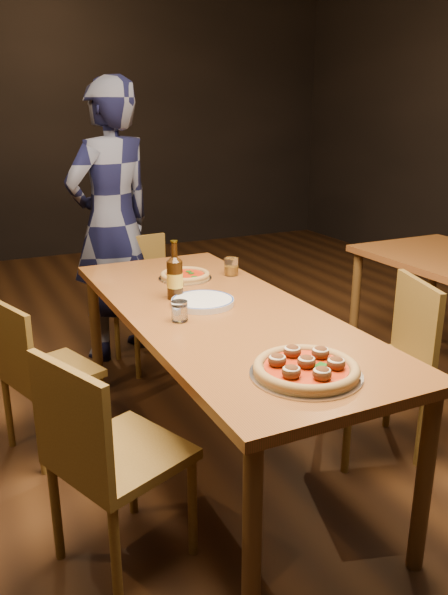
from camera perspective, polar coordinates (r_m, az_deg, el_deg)
name	(u,v)px	position (r m, az deg, el deg)	size (l,w,h in m)	color
ground	(219,457)	(2.89, -0.45, -15.40)	(9.00, 9.00, 0.00)	black
room_shell	(218,36)	(2.43, -0.57, 24.34)	(9.00, 9.00, 9.00)	black
table_main	(219,325)	(2.58, -0.49, -2.69)	(0.80, 2.00, 0.75)	brown
chair_main_nw	(121,453)	(2.14, -10.08, -14.84)	(0.41, 0.41, 0.87)	brown
chair_main_sw	(51,371)	(2.89, -16.62, -6.94)	(0.38, 0.38, 0.81)	brown
chair_main_e	(373,365)	(2.84, 14.48, -6.42)	(0.41, 0.41, 0.89)	brown
chair_end	(150,301)	(3.73, -7.28, -0.36)	(0.40, 0.40, 0.85)	brown
pizza_meatball	(306,368)	(1.94, 8.08, -6.89)	(0.38, 0.38, 0.07)	#B7B7BF
pizza_margherita	(185,275)	(3.02, -3.84, 2.19)	(0.28, 0.28, 0.04)	#B7B7BF
plate_stack	(203,302)	(2.61, -2.10, -0.43)	(0.28, 0.28, 0.03)	white
beer_bottle	(175,279)	(2.68, -4.85, 1.87)	(0.08, 0.08, 0.27)	black
water_glass	(180,311)	(2.41, -4.39, -1.35)	(0.07, 0.07, 0.09)	white
amber_glass	(231,267)	(3.07, 0.71, 3.06)	(0.07, 0.07, 0.09)	#9C5D11
diner	(112,223)	(3.82, -10.93, 7.19)	(0.65, 0.43, 1.79)	black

